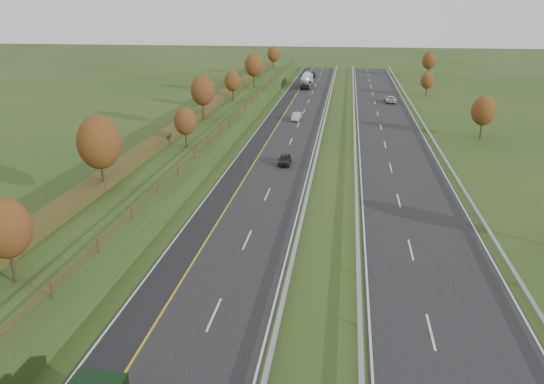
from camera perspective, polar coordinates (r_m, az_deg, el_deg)
The scene contains 18 objects.
ground at distance 76.15m, azimuth 6.78°, elevation 4.52°, with size 400.00×400.00×0.00m, color #284017.
near_carriageway at distance 81.51m, azimuth 1.23°, elevation 5.66°, with size 10.50×200.00×0.04m, color black.
far_carriageway at distance 81.30m, azimuth 12.90°, elevation 5.13°, with size 10.50×200.00×0.04m, color black.
hard_shoulder at distance 82.03m, azimuth -1.38°, elevation 5.75°, with size 3.00×200.00×0.04m, color black.
lane_markings at distance 80.91m, azimuth 5.75°, elevation 5.48°, with size 26.75×200.00×0.01m.
embankment_left at distance 83.78m, azimuth -7.68°, elevation 6.55°, with size 12.00×200.00×2.00m, color #284017.
hedge_left at distance 84.01m, azimuth -9.06°, elevation 7.60°, with size 2.20×180.00×1.10m, color #3A3C18.
fence_left at distance 81.93m, azimuth -4.75°, elevation 7.61°, with size 0.12×189.06×1.20m.
median_barrier_near at distance 80.92m, azimuth 5.27°, elevation 5.91°, with size 0.32×200.00×0.71m.
median_barrier_far at distance 80.85m, azimuth 8.89°, elevation 5.74°, with size 0.32×200.00×0.71m.
outer_barrier_far at distance 81.87m, azimuth 16.99°, elevation 5.30°, with size 0.32×200.00×0.71m.
trees_left at distance 79.47m, azimuth -8.26°, elevation 9.78°, with size 6.64×164.30×7.66m.
trees_far at distance 110.80m, azimuth 18.92°, elevation 10.54°, with size 8.45×118.60×7.12m.
road_tanker at distance 135.95m, azimuth 3.72°, elevation 11.97°, with size 2.40×11.22×3.46m.
car_dark_near at distance 68.32m, azimuth 1.37°, elevation 3.52°, with size 1.54×3.83×1.30m, color black.
car_silver_mid at distance 95.59m, azimuth 2.66°, elevation 8.12°, with size 1.43×4.09×1.35m, color #B1B1B6.
car_small_far at distance 155.75m, azimuth 4.38°, elevation 12.48°, with size 1.89×4.64×1.35m, color #121A3A.
car_oncoming at distance 116.27m, azimuth 12.61°, elevation 9.72°, with size 2.29×4.96×1.38m, color silver.
Camera 1 is at (9.32, -18.62, 19.42)m, focal length 35.00 mm.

